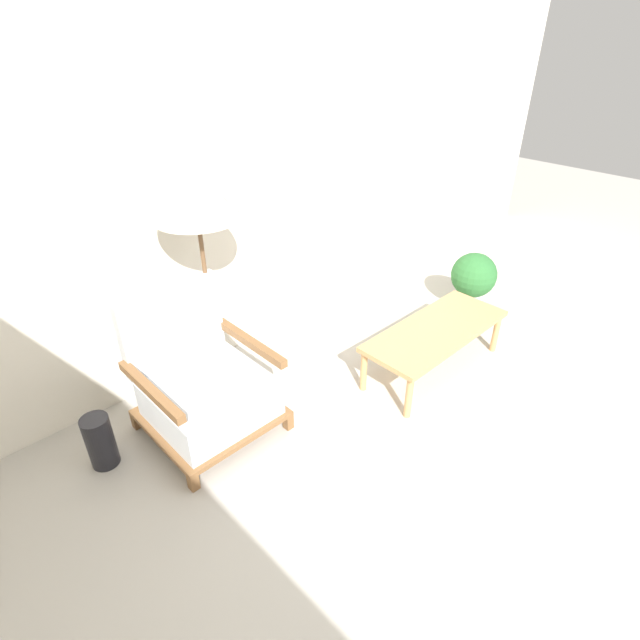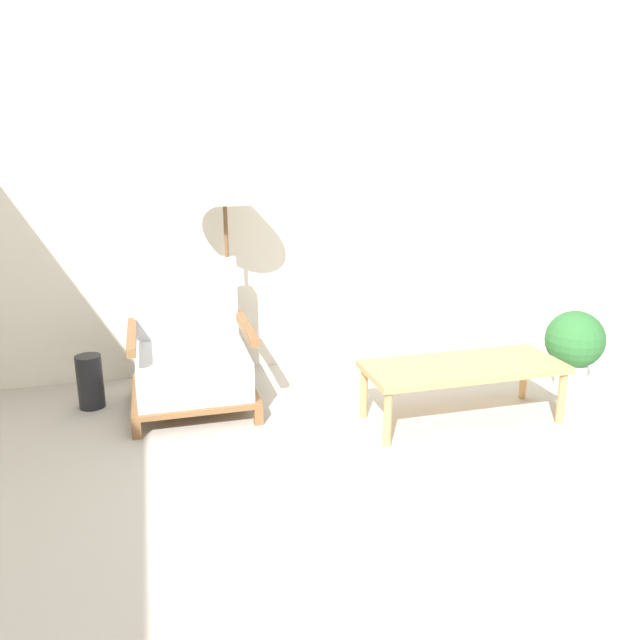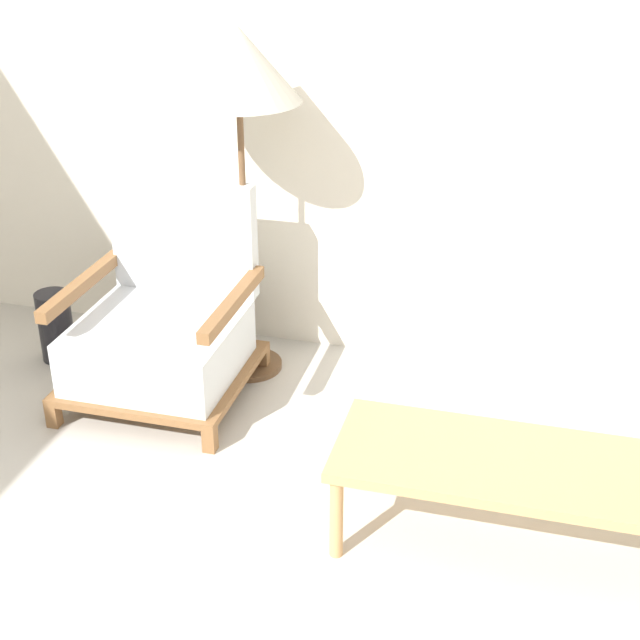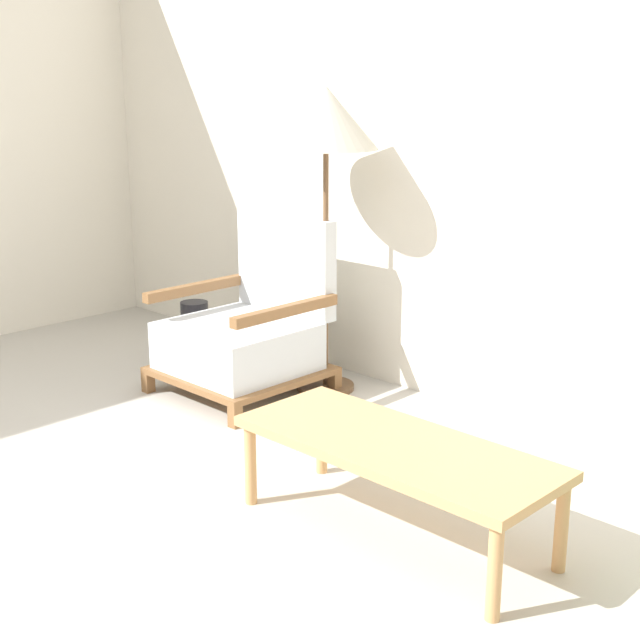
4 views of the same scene
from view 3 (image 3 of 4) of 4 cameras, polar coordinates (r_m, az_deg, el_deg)
The scene contains 5 objects.
wall_back at distance 3.74m, azimuth 4.45°, elevation 16.72°, with size 8.00×0.06×2.70m.
armchair at distance 3.76m, azimuth -9.97°, elevation -0.48°, with size 0.72×0.70×0.86m.
floor_lamp at distance 3.57m, azimuth -5.27°, elevation 15.35°, with size 0.50×0.50×1.49m.
coffee_table at distance 2.92m, azimuth 12.22°, elevation -9.34°, with size 1.13×0.45×0.34m.
vase at distance 4.19m, azimuth -16.55°, elevation -0.38°, with size 0.15×0.15×0.33m, color black.
Camera 3 is at (0.68, -1.28, 2.00)m, focal length 50.00 mm.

